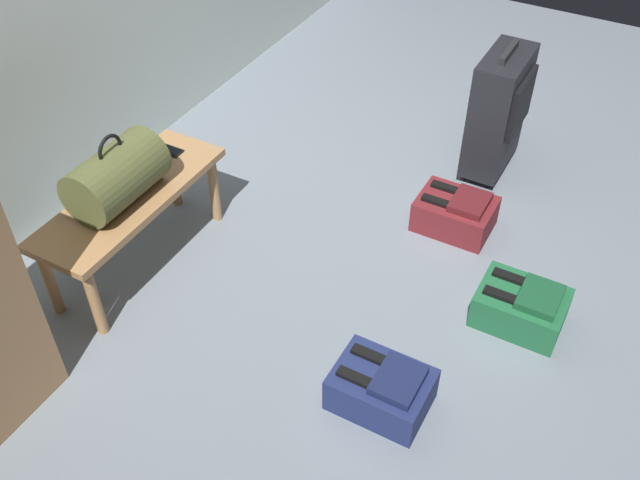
# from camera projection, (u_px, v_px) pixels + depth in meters

# --- Properties ---
(ground_plane) EXTENTS (6.60, 6.60, 0.00)m
(ground_plane) POSITION_uv_depth(u_px,v_px,m) (359.00, 260.00, 3.48)
(ground_plane) COLOR slate
(bench) EXTENTS (1.00, 0.36, 0.42)m
(bench) POSITION_uv_depth(u_px,v_px,m) (132.00, 205.00, 3.24)
(bench) COLOR #A87A4C
(bench) RESTS_ON ground
(duffel_bag_olive) EXTENTS (0.44, 0.26, 0.34)m
(duffel_bag_olive) POSITION_uv_depth(u_px,v_px,m) (116.00, 176.00, 3.08)
(duffel_bag_olive) COLOR #51562D
(duffel_bag_olive) RESTS_ON bench
(cell_phone) EXTENTS (0.07, 0.14, 0.01)m
(cell_phone) POSITION_uv_depth(u_px,v_px,m) (168.00, 150.00, 3.44)
(cell_phone) COLOR black
(cell_phone) RESTS_ON bench
(suitcase_upright_charcoal) EXTENTS (0.43, 0.24, 0.74)m
(suitcase_upright_charcoal) POSITION_uv_depth(u_px,v_px,m) (498.00, 111.00, 3.79)
(suitcase_upright_charcoal) COLOR black
(suitcase_upright_charcoal) RESTS_ON ground
(backpack_maroon) EXTENTS (0.28, 0.38, 0.21)m
(backpack_maroon) POSITION_uv_depth(u_px,v_px,m) (456.00, 213.00, 3.60)
(backpack_maroon) COLOR maroon
(backpack_maroon) RESTS_ON ground
(backpack_navy) EXTENTS (0.28, 0.38, 0.21)m
(backpack_navy) POSITION_uv_depth(u_px,v_px,m) (382.00, 388.00, 2.80)
(backpack_navy) COLOR navy
(backpack_navy) RESTS_ON ground
(backpack_green) EXTENTS (0.28, 0.38, 0.21)m
(backpack_green) POSITION_uv_depth(u_px,v_px,m) (521.00, 307.00, 3.13)
(backpack_green) COLOR #1E6038
(backpack_green) RESTS_ON ground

